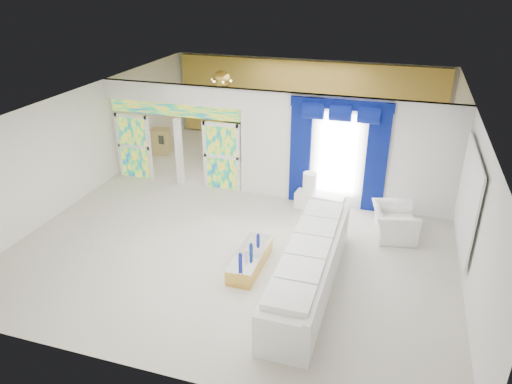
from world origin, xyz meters
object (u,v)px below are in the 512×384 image
(white_sofa, at_px, (309,268))
(coffee_table, at_px, (250,260))
(console_table, at_px, (320,202))
(armchair, at_px, (394,222))
(grand_piano, at_px, (241,141))

(white_sofa, xyz_separation_m, coffee_table, (-1.35, 0.30, -0.24))
(coffee_table, distance_m, console_table, 3.31)
(console_table, height_order, armchair, armchair)
(white_sofa, xyz_separation_m, grand_piano, (-3.82, 6.91, 0.02))
(console_table, distance_m, armchair, 2.16)
(coffee_table, bearing_deg, armchair, 38.42)
(white_sofa, height_order, coffee_table, white_sofa)
(grand_piano, bearing_deg, armchair, -56.22)
(coffee_table, height_order, grand_piano, grand_piano)
(console_table, height_order, grand_piano, grand_piano)
(armchair, bearing_deg, coffee_table, 117.37)
(console_table, bearing_deg, coffee_table, -106.36)
(white_sofa, bearing_deg, coffee_table, 167.98)
(coffee_table, relative_size, grand_piano, 0.94)
(coffee_table, bearing_deg, grand_piano, 110.51)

